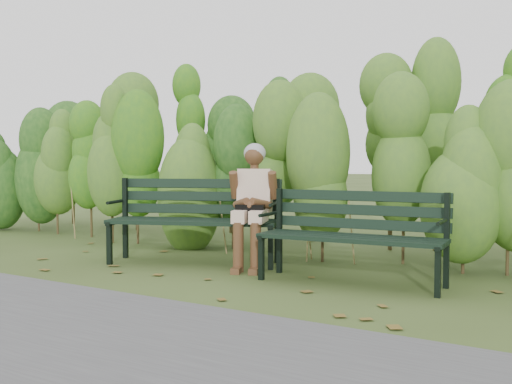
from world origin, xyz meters
The scene contains 7 objects.
ground centered at (0.00, 0.00, 0.00)m, with size 80.00×80.00×0.00m, color #36461C.
footpath centered at (0.00, -2.20, 0.01)m, with size 60.00×2.50×0.01m, color #474749.
hedge_band centered at (0.00, 1.86, 1.26)m, with size 11.04×1.67×2.42m.
leaf_litter centered at (0.64, -0.07, 0.00)m, with size 5.38×2.19×0.01m.
bench_left centered at (-0.84, 0.55, 0.50)m, with size 1.79×1.14×0.85m.
bench_right centered at (0.93, 0.43, 0.46)m, with size 1.60×0.63×0.78m.
seated_woman centered at (-0.20, 0.61, 0.69)m, with size 0.55×0.74×1.21m.
Camera 1 is at (2.87, -4.31, 1.04)m, focal length 42.00 mm.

